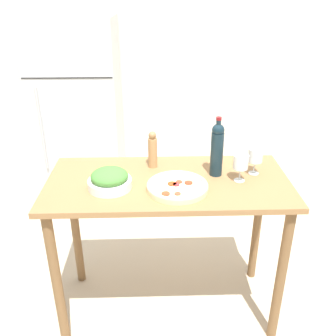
% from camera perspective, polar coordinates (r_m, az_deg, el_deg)
% --- Properties ---
extents(ground_plane, '(14.00, 14.00, 0.00)m').
position_cam_1_polar(ground_plane, '(2.67, 0.02, -20.06)').
color(ground_plane, '#BCAD93').
extents(wall_back, '(6.40, 0.08, 2.60)m').
position_cam_1_polar(wall_back, '(3.99, -0.99, 16.96)').
color(wall_back, silver).
rests_on(wall_back, ground_plane).
extents(refrigerator, '(0.79, 0.69, 1.70)m').
position_cam_1_polar(refrigerator, '(3.80, -13.46, 8.76)').
color(refrigerator, '#B7BCC1').
rests_on(refrigerator, ground_plane).
extents(prep_counter, '(1.36, 0.65, 0.94)m').
position_cam_1_polar(prep_counter, '(2.17, 0.03, -5.40)').
color(prep_counter, olive).
rests_on(prep_counter, ground_plane).
extents(wine_bottle, '(0.07, 0.07, 0.35)m').
position_cam_1_polar(wine_bottle, '(2.11, 7.48, 2.97)').
color(wine_bottle, '#142833').
rests_on(wine_bottle, prep_counter).
extents(wine_glass_near, '(0.08, 0.08, 0.16)m').
position_cam_1_polar(wine_glass_near, '(2.08, 11.03, 0.76)').
color(wine_glass_near, silver).
rests_on(wine_glass_near, prep_counter).
extents(wine_glass_far, '(0.08, 0.08, 0.16)m').
position_cam_1_polar(wine_glass_far, '(2.19, 13.16, 1.74)').
color(wine_glass_far, silver).
rests_on(wine_glass_far, prep_counter).
extents(pepper_mill, '(0.05, 0.05, 0.22)m').
position_cam_1_polar(pepper_mill, '(2.21, -2.35, 2.72)').
color(pepper_mill, '#AD7F51').
rests_on(pepper_mill, prep_counter).
extents(salad_bowl, '(0.24, 0.24, 0.11)m').
position_cam_1_polar(salad_bowl, '(2.02, -8.88, -1.75)').
color(salad_bowl, white).
rests_on(salad_bowl, prep_counter).
extents(homemade_pizza, '(0.33, 0.33, 0.04)m').
position_cam_1_polar(homemade_pizza, '(2.00, 1.44, -2.82)').
color(homemade_pizza, beige).
rests_on(homemade_pizza, prep_counter).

